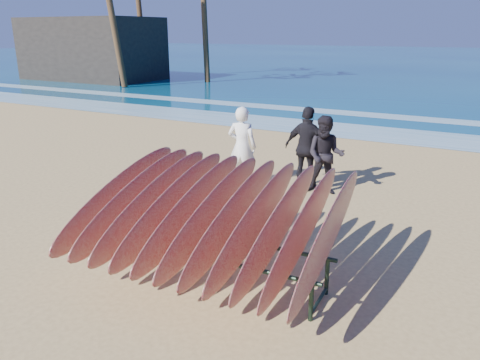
{
  "coord_description": "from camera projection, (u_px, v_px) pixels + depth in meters",
  "views": [
    {
      "loc": [
        3.41,
        -5.54,
        3.26
      ],
      "look_at": [
        0.0,
        0.8,
        0.95
      ],
      "focal_mm": 35.0,
      "sensor_mm": 36.0,
      "label": 1
    }
  ],
  "objects": [
    {
      "name": "ground",
      "position": [
        215.0,
        253.0,
        7.18
      ],
      "size": [
        120.0,
        120.0,
        0.0
      ],
      "primitive_type": "plane",
      "color": "tan",
      "rests_on": "ground"
    },
    {
      "name": "person_dark_a",
      "position": [
        325.0,
        155.0,
        9.59
      ],
      "size": [
        0.88,
        0.73,
        1.63
      ],
      "primitive_type": "imported",
      "rotation": [
        0.0,
        0.0,
        0.16
      ],
      "color": "black",
      "rests_on": "ground"
    },
    {
      "name": "ocean",
      "position": [
        465.0,
        60.0,
        53.31
      ],
      "size": [
        160.0,
        160.0,
        0.0
      ],
      "primitive_type": "plane",
      "color": "navy",
      "rests_on": "ground"
    },
    {
      "name": "person_white",
      "position": [
        242.0,
        147.0,
        10.07
      ],
      "size": [
        0.69,
        0.51,
        1.74
      ],
      "primitive_type": "imported",
      "rotation": [
        0.0,
        0.0,
        3.3
      ],
      "color": "white",
      "rests_on": "ground"
    },
    {
      "name": "foam_far",
      "position": [
        392.0,
        117.0,
        18.5
      ],
      "size": [
        160.0,
        160.0,
        0.0
      ],
      "primitive_type": "plane",
      "color": "white",
      "rests_on": "ground"
    },
    {
      "name": "foam_near",
      "position": [
        371.0,
        133.0,
        15.56
      ],
      "size": [
        160.0,
        160.0,
        0.0
      ],
      "primitive_type": "plane",
      "color": "white",
      "rests_on": "ground"
    },
    {
      "name": "person_dark_b",
      "position": [
        307.0,
        148.0,
        9.93
      ],
      "size": [
        1.05,
        0.49,
        1.75
      ],
      "primitive_type": "imported",
      "rotation": [
        0.0,
        0.0,
        3.08
      ],
      "color": "black",
      "rests_on": "ground"
    },
    {
      "name": "surfboard_rack",
      "position": [
        213.0,
        213.0,
        6.11
      ],
      "size": [
        3.27,
        2.97,
        1.64
      ],
      "rotation": [
        0.0,
        0.0,
        0.04
      ],
      "color": "black",
      "rests_on": "ground"
    },
    {
      "name": "building",
      "position": [
        92.0,
        49.0,
        32.21
      ],
      "size": [
        9.22,
        5.12,
        4.1
      ],
      "primitive_type": "cube",
      "color": "#2D2823",
      "rests_on": "ground"
    }
  ]
}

